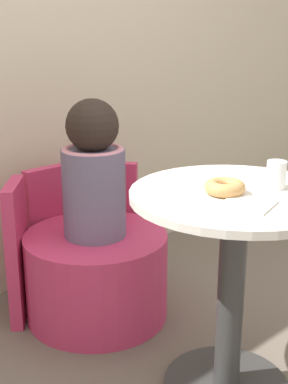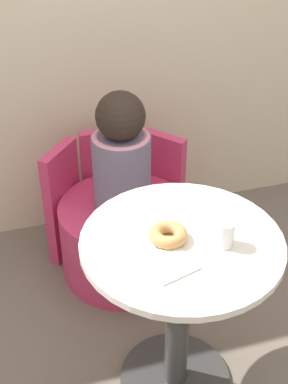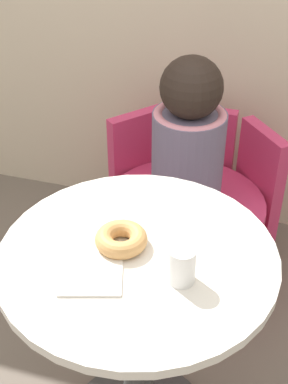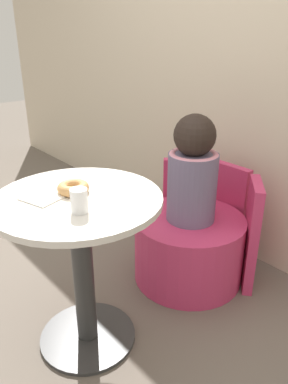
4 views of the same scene
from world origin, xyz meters
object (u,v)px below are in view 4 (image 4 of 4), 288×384
(tub_chair, at_px, (189,248))
(child_figure, at_px, (193,172))
(round_table, at_px, (81,247))
(cup, at_px, (79,201))
(donut, at_px, (73,188))

(tub_chair, xyz_separation_m, child_figure, (-0.00, 0.00, 0.45))
(round_table, height_order, cup, cup)
(donut, bearing_deg, cup, -23.68)
(round_table, distance_m, tub_chair, 0.75)
(round_table, bearing_deg, cup, -27.11)
(round_table, xyz_separation_m, donut, (-0.04, 0.01, 0.24))
(child_figure, bearing_deg, cup, -78.97)
(round_table, xyz_separation_m, cup, (0.12, -0.06, 0.27))
(child_figure, xyz_separation_m, cup, (0.15, -0.75, 0.12))
(donut, distance_m, cup, 0.18)
(tub_chair, bearing_deg, donut, -91.33)
(cup, bearing_deg, round_table, 152.89)
(round_table, height_order, child_figure, child_figure)
(tub_chair, bearing_deg, round_table, -87.68)
(donut, bearing_deg, round_table, -13.50)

